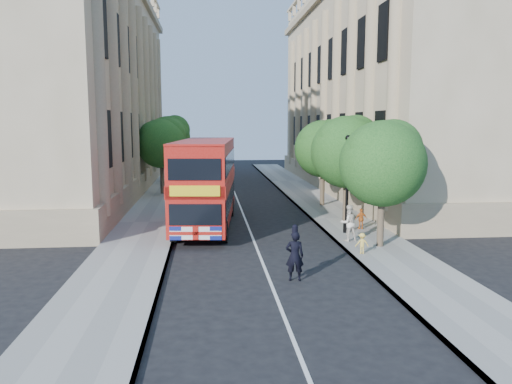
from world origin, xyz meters
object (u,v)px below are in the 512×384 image
object	(u,v)px
lamp_post	(347,188)
police_constable	(295,256)
double_decker_bus	(206,181)
box_van	(214,187)
woman_pedestrian	(349,223)

from	to	relation	value
lamp_post	police_constable	size ratio (longest dim) A/B	2.72
lamp_post	double_decker_bus	distance (m)	7.84
box_van	woman_pedestrian	size ratio (longest dim) A/B	2.95
lamp_post	woman_pedestrian	world-z (taller)	lamp_post
woman_pedestrian	box_van	bearing A→B (deg)	-69.06
box_van	police_constable	world-z (taller)	box_van
box_van	police_constable	distance (m)	16.76
double_decker_bus	box_van	bearing A→B (deg)	90.37
police_constable	woman_pedestrian	bearing A→B (deg)	-117.12
lamp_post	police_constable	bearing A→B (deg)	-118.85
box_van	lamp_post	bearing A→B (deg)	-52.08
double_decker_bus	box_van	xyz separation A→B (m)	(0.57, 6.50, -1.20)
double_decker_bus	police_constable	distance (m)	10.69
police_constable	woman_pedestrian	distance (m)	6.66
lamp_post	police_constable	xyz separation A→B (m)	(-4.06, -7.38, -1.56)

